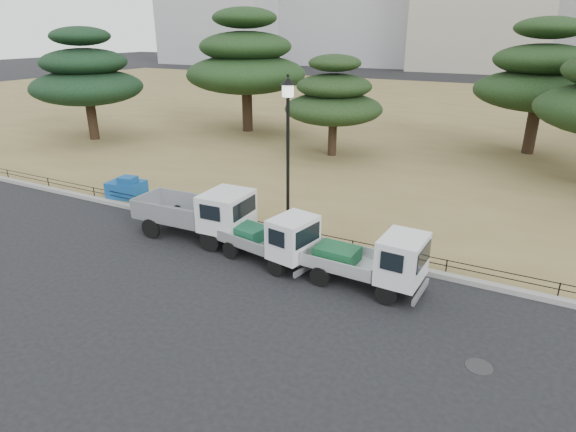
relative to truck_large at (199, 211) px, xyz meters
The scene contains 14 objects.
ground 3.81m from the truck_large, 25.64° to the right, with size 220.00×220.00×0.00m, color black.
lawn 29.22m from the truck_large, 83.50° to the left, with size 120.00×56.00×0.15m, color olive.
curb 3.59m from the truck_large, 17.07° to the left, with size 120.00×0.25×0.16m, color gray.
truck_large is the anchor object (origin of this frame).
truck_kei_front 3.28m from the truck_large, ahead, with size 3.46×1.93×1.73m.
truck_kei_rear 6.55m from the truck_large, ahead, with size 3.45×1.61×1.78m.
street_lamp 4.18m from the truck_large, 24.97° to the left, with size 0.49×0.49×5.43m.
pipe_fence 3.55m from the truck_large, 19.42° to the left, with size 38.00×0.04×0.40m.
tarp_pile 5.61m from the truck_large, 161.72° to the left, with size 1.64×1.31×0.99m.
manhole 10.24m from the truck_large, 15.86° to the right, with size 0.60×0.60×0.01m, color #2D2D30.
pine_west_far 18.80m from the truck_large, 149.46° to the left, with size 6.92×6.92×6.99m.
pine_west_near 18.93m from the truck_large, 117.17° to the left, with size 8.18×8.18×8.18m.
pine_center_left 12.98m from the truck_large, 91.64° to the left, with size 5.47×5.47×5.56m.
pine_center_right 21.19m from the truck_large, 62.62° to the left, with size 7.04×7.04×7.47m.
Camera 1 is at (6.83, -10.89, 7.01)m, focal length 30.00 mm.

